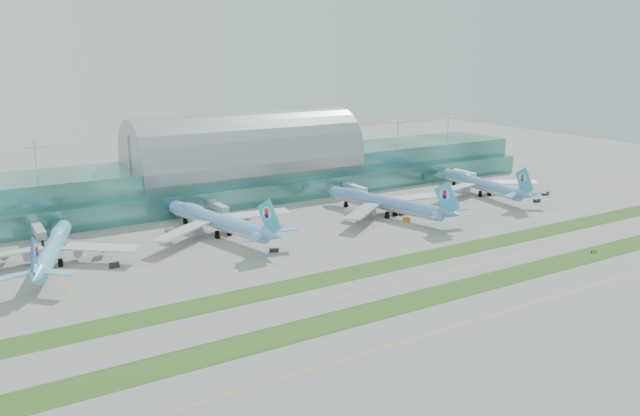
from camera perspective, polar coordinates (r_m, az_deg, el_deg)
ground at (r=224.41m, az=7.33°, el=-5.20°), size 700.00×700.00×0.00m
terminal at (r=327.78m, az=-6.71°, el=3.61°), size 340.00×69.10×36.00m
grass_strip_near at (r=204.73m, az=12.23°, el=-7.35°), size 420.00×12.00×0.08m
grass_strip_far at (r=225.86m, az=7.01°, el=-5.04°), size 420.00×12.00×0.08m
taxiline_a at (r=191.98m, az=16.36°, el=-9.12°), size 420.00×0.35×0.01m
taxiline_b at (r=214.34m, az=9.66°, el=-6.23°), size 420.00×0.35×0.01m
taxiline_c at (r=237.92m, az=4.63°, el=-3.98°), size 420.00×0.35×0.01m
taxiline_d at (r=255.20m, az=1.75°, el=-2.67°), size 420.00×0.35×0.01m
airliner_a at (r=242.07m, az=-23.26°, el=-3.34°), size 58.98×68.37×19.25m
airliner_b at (r=260.25m, az=-9.45°, el=-1.03°), size 65.62×75.69×21.09m
airliner_c at (r=288.16m, az=5.86°, el=0.57°), size 64.50×74.55×20.85m
airliner_d at (r=338.96m, az=14.44°, el=2.23°), size 64.57×73.81×20.33m
gse_b at (r=231.42m, az=-18.29°, el=-4.99°), size 3.49×2.13×1.75m
gse_c at (r=237.18m, az=-4.22°, el=-3.86°), size 3.78×2.75×1.34m
gse_d at (r=261.12m, az=-4.61°, el=-2.15°), size 4.43×2.64×1.46m
gse_e at (r=281.04m, az=7.92°, el=-1.04°), size 3.35×2.43×1.55m
gse_f at (r=291.79m, az=7.59°, el=-0.45°), size 4.54×3.24×1.60m
gse_g at (r=331.65m, az=19.22°, el=0.65°), size 3.70×1.95×1.55m
gse_h at (r=349.32m, az=19.89°, el=1.27°), size 3.74×2.29×1.75m
taxiway_sign_east at (r=257.00m, az=23.77°, el=-3.68°), size 2.32×0.95×1.00m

